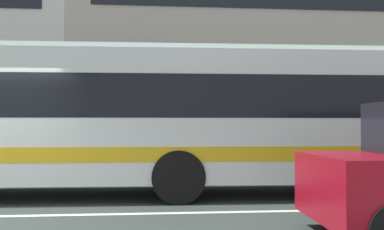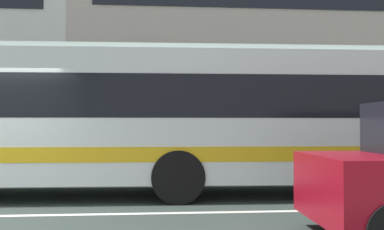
# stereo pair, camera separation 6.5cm
# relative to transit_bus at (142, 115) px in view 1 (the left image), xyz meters

# --- Properties ---
(apartment_block_right) EXTENTS (23.13, 8.98, 12.03)m
(apartment_block_right) POSITION_rel_transit_bus_xyz_m (8.71, 11.05, 4.34)
(apartment_block_right) COLOR #B5AB9D
(apartment_block_right) RESTS_ON ground_plane
(transit_bus) EXTENTS (11.82, 2.77, 3.02)m
(transit_bus) POSITION_rel_transit_bus_xyz_m (0.00, 0.00, 0.00)
(transit_bus) COLOR white
(transit_bus) RESTS_ON ground_plane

